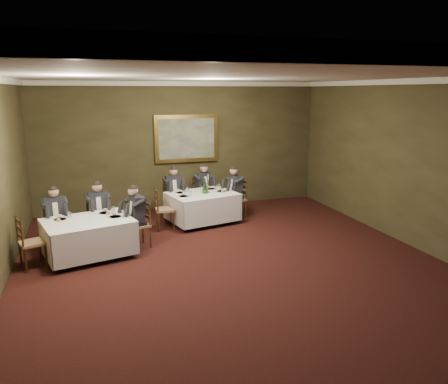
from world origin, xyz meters
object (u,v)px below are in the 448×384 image
table_main (202,205)px  diner_sec_backleft (56,225)px  table_second (88,235)px  diner_main_endright (236,198)px  centerpiece (206,188)px  chair_main_backright (202,203)px  chair_main_backleft (173,207)px  diner_main_backleft (173,198)px  candlestick (208,186)px  diner_main_backright (202,194)px  diner_sec_endright (138,224)px  chair_sec_backright (99,228)px  chair_sec_endleft (32,253)px  chair_sec_endright (139,234)px  chair_main_endleft (165,218)px  chair_sec_backleft (57,235)px  diner_sec_backright (98,219)px  painting (187,139)px  chair_main_endright (237,206)px

table_main → diner_sec_backleft: bearing=-165.7°
table_second → diner_main_endright: 4.14m
table_main → centerpiece: (0.08, -0.04, 0.46)m
chair_main_backright → diner_main_endright: diner_main_endright is taller
chair_main_backleft → diner_main_backleft: bearing=90.0°
table_second → candlestick: 3.37m
diner_main_backright → diner_sec_endright: size_ratio=1.00×
chair_main_backright → chair_sec_backright: same height
table_second → chair_sec_endleft: (-1.02, -0.26, -0.17)m
chair_main_backleft → chair_sec_endright: (-1.11, -2.02, 0.00)m
chair_sec_endright → diner_sec_backleft: bearing=58.6°
diner_main_backright → chair_sec_endleft: (-4.00, -2.73, -0.23)m
chair_sec_endleft → candlestick: candlestick is taller
chair_sec_backright → chair_main_backleft: bearing=-155.5°
chair_main_endleft → centerpiece: size_ratio=3.42×
centerpiece → chair_sec_backleft: bearing=-166.8°
diner_main_endright → diner_sec_backright: (-3.51, -0.87, 0.00)m
chair_main_backleft → chair_main_backright: (0.84, 0.20, 0.00)m
chair_sec_endright → candlestick: size_ratio=2.09×
chair_sec_backright → diner_sec_backleft: bearing=4.7°
chair_sec_backleft → painting: size_ratio=0.56×
chair_main_endleft → centerpiece: 1.26m
chair_main_endleft → diner_sec_backright: size_ratio=0.74×
diner_main_backleft → diner_main_endright: bearing=152.5°
diner_main_backright → diner_sec_backleft: size_ratio=1.00×
diner_sec_backleft → centerpiece: 3.59m
centerpiece → painting: 2.01m
diner_main_backleft → candlestick: diner_main_backleft is taller
table_second → chair_main_endright: (3.74, 1.80, -0.17)m
diner_main_backright → centerpiece: bearing=55.0°
diner_main_backright → chair_sec_backleft: bearing=-0.1°
chair_main_backright → chair_sec_endright: same height
diner_sec_backleft → table_main: bearing=-177.5°
diner_main_endright → candlestick: 0.94m
diner_main_backright → chair_sec_backleft: (-3.63, -1.75, -0.23)m
table_second → diner_sec_backleft: diner_sec_backleft is taller
chair_sec_backleft → diner_sec_backright: bearing=-178.1°
chair_main_backright → painting: 1.85m
painting → diner_sec_backleft: bearing=-143.1°
diner_sec_backright → candlestick: size_ratio=2.81×
chair_main_endright → chair_sec_endleft: 5.19m
chair_main_endright → painting: (-1.00, 1.45, 1.67)m
chair_main_backleft → diner_main_backright: diner_main_backright is taller
diner_sec_endright → painting: 3.75m
diner_main_endright → diner_sec_backright: size_ratio=1.00×
chair_main_endright → chair_sec_endright: same height
diner_sec_endright → chair_main_backleft: bearing=-45.6°
chair_main_endright → centerpiece: centerpiece is taller
chair_main_endleft → diner_sec_endright: 1.33m
chair_main_endright → diner_sec_backright: 3.63m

